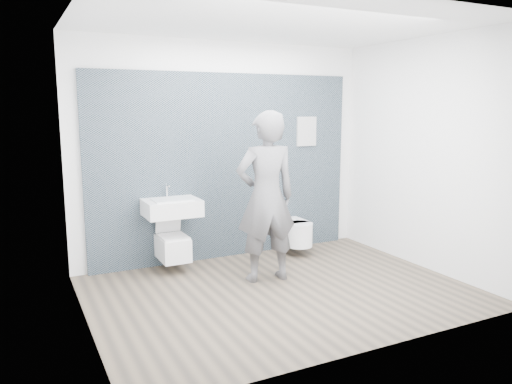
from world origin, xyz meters
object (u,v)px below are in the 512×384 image
toilet_square (173,246)px  toilet_rounded (295,233)px  visitor (266,197)px  washbasin (172,207)px

toilet_square → toilet_rounded: 1.70m
toilet_square → visitor: bearing=-43.0°
visitor → toilet_rounded: bearing=-132.7°
washbasin → visitor: size_ratio=0.34×
washbasin → visitor: bearing=-42.6°
toilet_rounded → visitor: (-0.84, -0.74, 0.68)m
washbasin → toilet_square: washbasin is taller
washbasin → visitor: visitor is taller
toilet_rounded → visitor: size_ratio=0.31×
toilet_rounded → visitor: 1.30m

